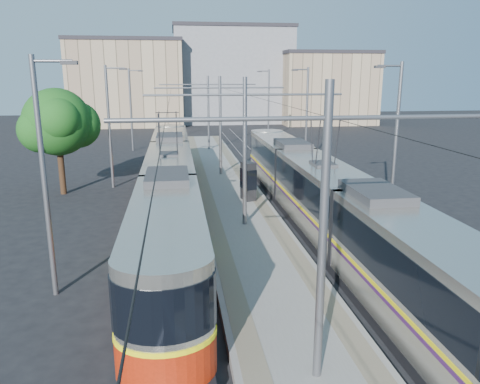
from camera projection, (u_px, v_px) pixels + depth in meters
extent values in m
plane|color=black|center=(280.00, 307.00, 15.28)|extent=(160.00, 160.00, 0.00)
cube|color=gray|center=(225.00, 185.00, 31.58)|extent=(4.00, 50.00, 0.30)
cube|color=gray|center=(204.00, 184.00, 31.35)|extent=(0.70, 50.00, 0.01)
cube|color=gray|center=(246.00, 182.00, 31.73)|extent=(0.70, 50.00, 0.01)
cube|color=gray|center=(161.00, 189.00, 31.04)|extent=(0.07, 70.00, 0.03)
cube|color=gray|center=(182.00, 188.00, 31.23)|extent=(0.07, 70.00, 0.03)
cube|color=gray|center=(267.00, 186.00, 31.99)|extent=(0.07, 70.00, 0.03)
cube|color=gray|center=(287.00, 185.00, 32.18)|extent=(0.07, 70.00, 0.03)
cube|color=silver|center=(168.00, 373.00, 11.92)|extent=(1.20, 5.00, 0.01)
cube|color=black|center=(171.00, 211.00, 25.35)|extent=(2.30, 30.57, 0.40)
cube|color=#B1ADA2|center=(170.00, 182.00, 24.95)|extent=(2.40, 28.97, 2.90)
cube|color=black|center=(169.00, 172.00, 24.82)|extent=(2.43, 28.97, 1.30)
cube|color=#FCEC0D|center=(170.00, 189.00, 25.04)|extent=(2.43, 28.97, 0.12)
cube|color=#AD2109|center=(170.00, 198.00, 25.16)|extent=(2.42, 28.97, 1.10)
cube|color=#2D2D30|center=(169.00, 152.00, 24.56)|extent=(1.68, 3.00, 0.30)
cube|color=black|center=(320.00, 228.00, 22.63)|extent=(2.30, 29.04, 0.40)
cube|color=#B9B5AA|center=(322.00, 195.00, 22.23)|extent=(2.40, 27.44, 2.90)
cube|color=black|center=(322.00, 184.00, 22.11)|extent=(2.43, 27.44, 1.30)
cube|color=yellow|center=(322.00, 203.00, 22.33)|extent=(2.43, 27.44, 0.12)
cube|color=#381447|center=(321.00, 206.00, 22.37)|extent=(2.43, 27.44, 0.10)
cube|color=#2D2D30|center=(323.00, 162.00, 21.84)|extent=(1.68, 3.00, 0.30)
cylinder|color=slate|center=(323.00, 239.00, 10.51)|extent=(0.20, 0.20, 7.00)
cylinder|color=slate|center=(328.00, 118.00, 9.85)|extent=(9.20, 0.10, 0.10)
cylinder|color=slate|center=(245.00, 153.00, 22.04)|extent=(0.20, 0.20, 7.00)
cylinder|color=slate|center=(245.00, 95.00, 21.38)|extent=(9.20, 0.10, 0.10)
cylinder|color=slate|center=(220.00, 126.00, 33.57)|extent=(0.20, 0.20, 7.00)
cylinder|color=slate|center=(220.00, 88.00, 32.91)|extent=(9.20, 0.10, 0.10)
cylinder|color=slate|center=(208.00, 113.00, 45.10)|extent=(0.20, 0.20, 7.00)
cylinder|color=slate|center=(208.00, 84.00, 44.44)|extent=(9.20, 0.10, 0.10)
cylinder|color=black|center=(168.00, 104.00, 29.79)|extent=(0.02, 70.00, 0.02)
cylinder|color=black|center=(279.00, 104.00, 30.74)|extent=(0.02, 70.00, 0.02)
cylinder|color=slate|center=(44.00, 182.00, 15.23)|extent=(0.18, 0.18, 8.00)
cube|color=#2D2D30|center=(69.00, 63.00, 14.47)|extent=(0.50, 0.22, 0.12)
cylinder|color=slate|center=(109.00, 128.00, 30.61)|extent=(0.18, 0.18, 8.00)
cube|color=#2D2D30|center=(123.00, 69.00, 29.84)|extent=(0.50, 0.22, 0.12)
cylinder|color=slate|center=(131.00, 110.00, 45.98)|extent=(0.18, 0.18, 8.00)
cube|color=#2D2D30|center=(140.00, 71.00, 45.21)|extent=(0.50, 0.22, 0.12)
cylinder|color=slate|center=(395.00, 146.00, 22.98)|extent=(0.18, 0.18, 8.00)
cube|color=#2D2D30|center=(380.00, 67.00, 21.93)|extent=(0.50, 0.22, 0.12)
cylinder|color=slate|center=(307.00, 117.00, 38.36)|extent=(0.18, 0.18, 8.00)
cube|color=#2D2D30|center=(295.00, 70.00, 37.30)|extent=(0.50, 0.22, 0.12)
cylinder|color=slate|center=(269.00, 105.00, 53.73)|extent=(0.18, 0.18, 8.00)
cube|color=#2D2D30|center=(259.00, 72.00, 52.67)|extent=(0.50, 0.22, 0.12)
cube|color=black|center=(248.00, 181.00, 27.05)|extent=(0.83, 1.09, 2.22)
cube|color=black|center=(248.00, 179.00, 27.02)|extent=(0.88, 1.14, 1.16)
cylinder|color=#382314|center=(62.00, 173.00, 29.55)|extent=(0.38, 0.38, 2.76)
sphere|color=#194F16|center=(57.00, 122.00, 28.77)|extent=(4.14, 4.14, 4.14)
sphere|color=#194F16|center=(77.00, 125.00, 29.63)|extent=(2.93, 2.93, 2.93)
cube|color=tan|center=(128.00, 84.00, 70.15)|extent=(16.00, 12.00, 11.99)
cube|color=#262328|center=(126.00, 41.00, 68.63)|extent=(16.32, 12.24, 0.50)
cube|color=gray|center=(231.00, 77.00, 75.83)|extent=(18.00, 14.00, 14.25)
cube|color=#262328|center=(231.00, 29.00, 74.04)|extent=(18.36, 14.28, 0.50)
cube|color=tan|center=(325.00, 89.00, 72.39)|extent=(14.00, 10.00, 10.37)
cube|color=#262328|center=(327.00, 53.00, 71.07)|extent=(14.28, 10.20, 0.50)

